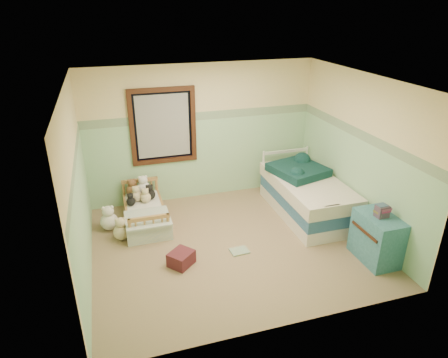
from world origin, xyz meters
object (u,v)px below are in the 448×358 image
object	(u,v)px
toddler_bed_frame	(146,218)
plush_floor_cream	(109,222)
red_pillow	(181,258)
dresser	(377,238)
twin_bed_frame	(306,208)
plush_floor_tan	(122,232)
floor_book	(239,251)

from	to	relation	value
toddler_bed_frame	plush_floor_cream	bearing A→B (deg)	-175.09
red_pillow	dresser	bearing A→B (deg)	-14.07
twin_bed_frame	red_pillow	size ratio (longest dim) A/B	5.85
toddler_bed_frame	plush_floor_tan	world-z (taller)	plush_floor_tan
red_pillow	floor_book	xyz separation A→B (m)	(0.90, 0.06, -0.09)
plush_floor_cream	floor_book	size ratio (longest dim) A/B	1.06
plush_floor_cream	dresser	bearing A→B (deg)	-28.35
plush_floor_cream	toddler_bed_frame	bearing A→B (deg)	4.91
plush_floor_cream	red_pillow	size ratio (longest dim) A/B	0.88
plush_floor_tan	floor_book	size ratio (longest dim) A/B	0.95
toddler_bed_frame	plush_floor_tan	xyz separation A→B (m)	(-0.42, -0.41, 0.05)
toddler_bed_frame	plush_floor_cream	size ratio (longest dim) A/B	4.47
toddler_bed_frame	twin_bed_frame	bearing A→B (deg)	-10.65
toddler_bed_frame	floor_book	distance (m)	1.79
plush_floor_tan	toddler_bed_frame	bearing A→B (deg)	44.52
plush_floor_cream	plush_floor_tan	distance (m)	0.40
dresser	red_pillow	world-z (taller)	dresser
toddler_bed_frame	plush_floor_tan	distance (m)	0.59
toddler_bed_frame	floor_book	xyz separation A→B (m)	(1.25, -1.29, -0.07)
twin_bed_frame	floor_book	distance (m)	1.69
twin_bed_frame	toddler_bed_frame	bearing A→B (deg)	169.35
toddler_bed_frame	red_pillow	bearing A→B (deg)	-75.50
red_pillow	floor_book	distance (m)	0.90
floor_book	red_pillow	bearing A→B (deg)	179.66
twin_bed_frame	dresser	bearing A→B (deg)	-78.09
toddler_bed_frame	plush_floor_cream	world-z (taller)	plush_floor_cream
twin_bed_frame	red_pillow	xyz separation A→B (m)	(-2.40, -0.83, -0.01)
toddler_bed_frame	plush_floor_tan	size ratio (longest dim) A/B	5.00
twin_bed_frame	floor_book	xyz separation A→B (m)	(-1.50, -0.77, -0.10)
toddler_bed_frame	red_pillow	world-z (taller)	red_pillow
plush_floor_cream	floor_book	distance (m)	2.22
twin_bed_frame	dresser	xyz separation A→B (m)	(0.32, -1.51, 0.25)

